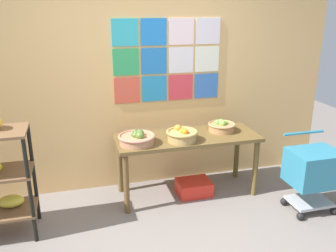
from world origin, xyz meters
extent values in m
cube|color=#E0B06B|center=(0.00, 1.72, 1.43)|extent=(4.70, 0.06, 2.87)
cube|color=#2EABBA|center=(-0.17, 1.68, 1.82)|extent=(0.29, 0.01, 0.29)
cube|color=blue|center=(0.15, 1.68, 1.82)|extent=(0.29, 0.01, 0.29)
cube|color=white|center=(0.47, 1.68, 1.82)|extent=(0.29, 0.01, 0.29)
cube|color=silver|center=(0.79, 1.68, 1.82)|extent=(0.29, 0.01, 0.29)
cube|color=#2E9E58|center=(-0.17, 1.68, 1.50)|extent=(0.29, 0.01, 0.29)
cube|color=blue|center=(0.15, 1.68, 1.50)|extent=(0.29, 0.01, 0.29)
cube|color=silver|center=(0.47, 1.68, 1.50)|extent=(0.29, 0.01, 0.29)
cube|color=silver|center=(0.79, 1.68, 1.50)|extent=(0.29, 0.01, 0.29)
cube|color=#D3513B|center=(-0.17, 1.68, 1.18)|extent=(0.29, 0.01, 0.29)
cube|color=#2483BF|center=(0.15, 1.68, 1.18)|extent=(0.29, 0.01, 0.29)
cube|color=#D53946|center=(0.47, 1.68, 1.18)|extent=(0.29, 0.01, 0.29)
cube|color=#346ABC|center=(0.79, 1.68, 1.18)|extent=(0.29, 0.01, 0.29)
cylinder|color=black|center=(-1.21, 0.77, 0.52)|extent=(0.04, 0.04, 1.05)
cylinder|color=black|center=(-1.21, 1.15, 0.52)|extent=(0.04, 0.04, 1.05)
ellipsoid|color=yellow|center=(-1.42, 1.00, 0.32)|extent=(0.25, 0.17, 0.12)
cube|color=brown|center=(0.43, 1.27, 0.69)|extent=(1.60, 0.61, 0.04)
cylinder|color=brown|center=(-0.31, 1.03, 0.34)|extent=(0.06, 0.06, 0.67)
cylinder|color=brown|center=(1.17, 1.03, 0.34)|extent=(0.06, 0.06, 0.67)
cylinder|color=brown|center=(-0.31, 1.52, 0.34)|extent=(0.06, 0.06, 0.67)
cylinder|color=brown|center=(1.17, 1.52, 0.34)|extent=(0.06, 0.06, 0.67)
cylinder|color=#AC7C4D|center=(0.86, 1.33, 0.75)|extent=(0.30, 0.30, 0.08)
torus|color=#AA8052|center=(0.86, 1.33, 0.80)|extent=(0.32, 0.32, 0.02)
sphere|color=#6EC146|center=(0.82, 1.35, 0.81)|extent=(0.07, 0.07, 0.07)
sphere|color=#74BD3D|center=(0.86, 1.33, 0.81)|extent=(0.08, 0.08, 0.08)
sphere|color=#7EB248|center=(0.86, 1.30, 0.81)|extent=(0.08, 0.08, 0.08)
sphere|color=#70BC47|center=(0.87, 1.31, 0.81)|extent=(0.07, 0.07, 0.07)
sphere|color=#7AB33E|center=(0.91, 1.33, 0.80)|extent=(0.07, 0.07, 0.07)
sphere|color=#6CB144|center=(0.86, 1.35, 0.81)|extent=(0.09, 0.09, 0.09)
cylinder|color=tan|center=(0.33, 1.14, 0.76)|extent=(0.31, 0.31, 0.10)
torus|color=#AC8F4B|center=(0.33, 1.14, 0.81)|extent=(0.34, 0.34, 0.03)
sphere|color=orange|center=(0.33, 1.15, 0.82)|extent=(0.07, 0.07, 0.07)
sphere|color=orange|center=(0.35, 1.10, 0.83)|extent=(0.07, 0.07, 0.07)
sphere|color=orange|center=(0.31, 1.23, 0.83)|extent=(0.08, 0.08, 0.08)
cylinder|color=#B37B58|center=(-0.16, 1.18, 0.75)|extent=(0.36, 0.36, 0.09)
torus|color=#B7775D|center=(-0.16, 1.18, 0.80)|extent=(0.39, 0.39, 0.03)
sphere|color=#4B6328|center=(-0.13, 1.23, 0.81)|extent=(0.07, 0.07, 0.07)
sphere|color=#4D692B|center=(-0.17, 1.17, 0.81)|extent=(0.07, 0.07, 0.07)
sphere|color=#3F6129|center=(-0.15, 1.25, 0.81)|extent=(0.08, 0.08, 0.08)
sphere|color=#496D3A|center=(-0.12, 1.21, 0.82)|extent=(0.08, 0.08, 0.08)
sphere|color=#4E6B29|center=(-0.13, 1.13, 0.82)|extent=(0.09, 0.09, 0.09)
sphere|color=#476121|center=(-0.18, 1.19, 0.80)|extent=(0.07, 0.07, 0.07)
cube|color=red|center=(0.50, 1.23, 0.08)|extent=(0.38, 0.30, 0.17)
sphere|color=black|center=(1.39, 0.43, 0.04)|extent=(0.08, 0.08, 0.08)
sphere|color=black|center=(1.79, 0.43, 0.04)|extent=(0.08, 0.08, 0.08)
sphere|color=black|center=(1.39, 0.73, 0.04)|extent=(0.08, 0.08, 0.08)
sphere|color=black|center=(1.79, 0.73, 0.04)|extent=(0.08, 0.08, 0.08)
cube|color=#A5A8AD|center=(1.59, 0.58, 0.10)|extent=(0.42, 0.32, 0.03)
cube|color=teal|center=(1.59, 0.58, 0.50)|extent=(0.50, 0.40, 0.36)
cylinder|color=teal|center=(1.59, 0.81, 0.80)|extent=(0.48, 0.03, 0.03)
camera|label=1|loc=(-0.75, -2.30, 2.09)|focal=38.37mm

